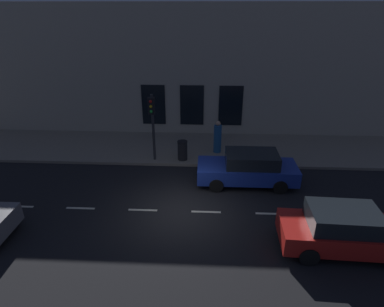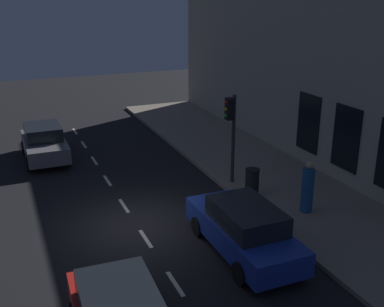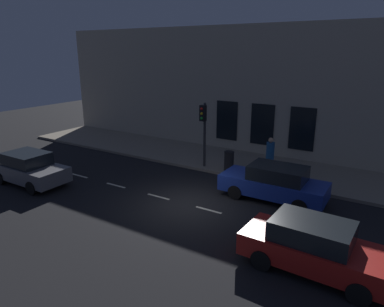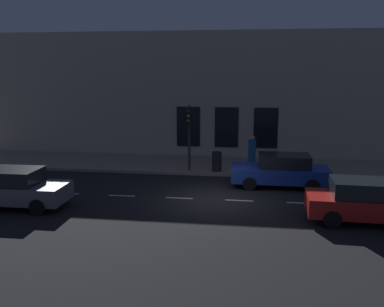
{
  "view_description": "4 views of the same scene",
  "coord_description": "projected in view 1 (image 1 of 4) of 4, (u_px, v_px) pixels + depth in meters",
  "views": [
    {
      "loc": [
        -10.76,
        -0.96,
        7.57
      ],
      "look_at": [
        1.7,
        -0.34,
        1.82
      ],
      "focal_mm": 29.77,
      "sensor_mm": 36.0,
      "label": 1
    },
    {
      "loc": [
        -3.72,
        -13.53,
        7.34
      ],
      "look_at": [
        2.12,
        0.28,
        2.15
      ],
      "focal_mm": 43.69,
      "sensor_mm": 36.0,
      "label": 2
    },
    {
      "loc": [
        -11.47,
        -7.29,
        6.3
      ],
      "look_at": [
        1.91,
        0.99,
        1.65
      ],
      "focal_mm": 32.41,
      "sensor_mm": 36.0,
      "label": 3
    },
    {
      "loc": [
        -16.99,
        -1.23,
        5.46
      ],
      "look_at": [
        1.23,
        1.21,
        1.76
      ],
      "focal_mm": 38.45,
      "sensor_mm": 36.0,
      "label": 4
    }
  ],
  "objects": [
    {
      "name": "ground_plane",
      "position": [
        182.0,
        211.0,
        12.98
      ],
      "size": [
        60.0,
        60.0,
        0.0
      ],
      "primitive_type": "plane",
      "color": "black"
    },
    {
      "name": "sidewalk",
      "position": [
        190.0,
        148.0,
        18.61
      ],
      "size": [
        4.5,
        32.0,
        0.15
      ],
      "color": "gray",
      "rests_on": "ground"
    },
    {
      "name": "building_facade",
      "position": [
        192.0,
        73.0,
        19.31
      ],
      "size": [
        0.65,
        32.0,
        7.87
      ],
      "color": "#B2A893",
      "rests_on": "ground"
    },
    {
      "name": "lane_centre_line",
      "position": [
        206.0,
        212.0,
        12.93
      ],
      "size": [
        0.12,
        27.2,
        0.01
      ],
      "color": "beige",
      "rests_on": "ground"
    },
    {
      "name": "traffic_light",
      "position": [
        152.0,
        117.0,
        15.96
      ],
      "size": [
        0.49,
        0.32,
        3.53
      ],
      "color": "#2D2D30",
      "rests_on": "sidewalk"
    },
    {
      "name": "parked_car_0",
      "position": [
        248.0,
        168.0,
        14.71
      ],
      "size": [
        1.86,
        4.57,
        1.58
      ],
      "rotation": [
        0.0,
        0.0,
        -0.0
      ],
      "color": "#1E389E",
      "rests_on": "ground"
    },
    {
      "name": "parked_car_2",
      "position": [
        345.0,
        230.0,
        10.62
      ],
      "size": [
        1.98,
        4.39,
        1.58
      ],
      "rotation": [
        0.0,
        0.0,
        3.1
      ],
      "color": "red",
      "rests_on": "ground"
    },
    {
      "name": "pedestrian_0",
      "position": [
        218.0,
        138.0,
        17.6
      ],
      "size": [
        0.55,
        0.55,
        1.82
      ],
      "rotation": [
        0.0,
        0.0,
        2.79
      ],
      "color": "#1E5189",
      "rests_on": "sidewalk"
    },
    {
      "name": "trash_bin",
      "position": [
        182.0,
        150.0,
        16.84
      ],
      "size": [
        0.54,
        0.54,
        1.05
      ],
      "color": "black",
      "rests_on": "sidewalk"
    }
  ]
}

